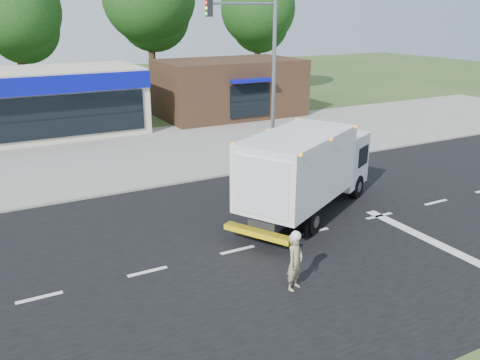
{
  "coord_description": "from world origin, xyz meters",
  "views": [
    {
      "loc": [
        -9.91,
        -12.97,
        7.28
      ],
      "look_at": [
        -1.96,
        1.76,
        1.7
      ],
      "focal_mm": 38.0,
      "sensor_mm": 36.0,
      "label": 1
    }
  ],
  "objects": [
    {
      "name": "traffic_signal_pole",
      "position": [
        2.35,
        7.6,
        4.92
      ],
      "size": [
        3.51,
        0.25,
        8.0
      ],
      "color": "gray",
      "rests_on": "ground"
    },
    {
      "name": "lane_markings",
      "position": [
        1.35,
        -1.35,
        0.02
      ],
      "size": [
        55.2,
        7.0,
        0.01
      ],
      "color": "silver",
      "rests_on": "road_asphalt"
    },
    {
      "name": "sidewalk",
      "position": [
        0.0,
        8.2,
        0.06
      ],
      "size": [
        60.0,
        2.4,
        0.12
      ],
      "primitive_type": "cube",
      "color": "gray",
      "rests_on": "ground"
    },
    {
      "name": "ground",
      "position": [
        0.0,
        0.0,
        0.0
      ],
      "size": [
        120.0,
        120.0,
        0.0
      ],
      "primitive_type": "plane",
      "color": "#385123",
      "rests_on": "ground"
    },
    {
      "name": "emergency_worker",
      "position": [
        -2.73,
        -2.81,
        0.85
      ],
      "size": [
        0.7,
        0.61,
        1.73
      ],
      "rotation": [
        0.0,
        0.0,
        0.46
      ],
      "color": "tan",
      "rests_on": "ground"
    },
    {
      "name": "parking_apron",
      "position": [
        0.0,
        14.0,
        0.01
      ],
      "size": [
        60.0,
        9.0,
        0.02
      ],
      "primitive_type": "cube",
      "color": "gray",
      "rests_on": "ground"
    },
    {
      "name": "road_asphalt",
      "position": [
        0.0,
        0.0,
        0.0
      ],
      "size": [
        60.0,
        14.0,
        0.02
      ],
      "primitive_type": "cube",
      "color": "black",
      "rests_on": "ground"
    },
    {
      "name": "ems_box_truck",
      "position": [
        0.69,
        1.5,
        1.89
      ],
      "size": [
        7.56,
        5.55,
        3.27
      ],
      "rotation": [
        0.0,
        0.0,
        0.5
      ],
      "color": "black",
      "rests_on": "ground"
    },
    {
      "name": "background_trees",
      "position": [
        -0.85,
        28.16,
        7.38
      ],
      "size": [
        36.77,
        7.39,
        12.1
      ],
      "color": "#332114",
      "rests_on": "ground"
    },
    {
      "name": "brown_storefront",
      "position": [
        7.0,
        19.98,
        2.0
      ],
      "size": [
        10.0,
        6.7,
        4.0
      ],
      "color": "#382316",
      "rests_on": "ground"
    }
  ]
}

